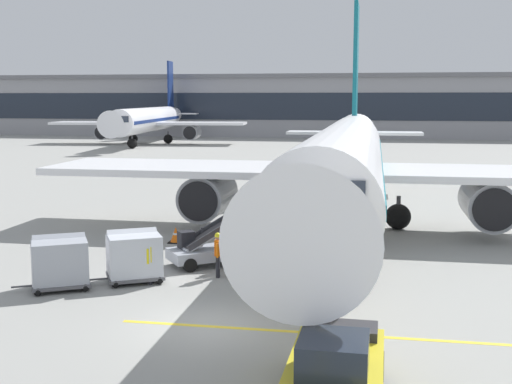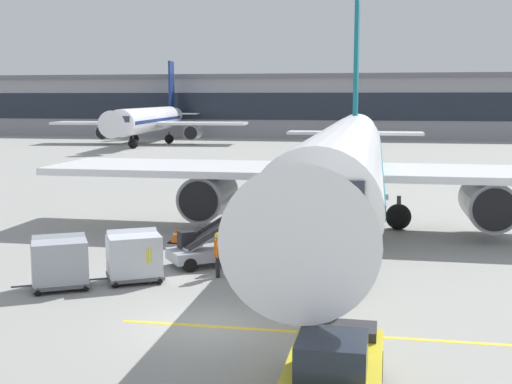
{
  "view_description": "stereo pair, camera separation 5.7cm",
  "coord_description": "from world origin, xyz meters",
  "px_view_note": "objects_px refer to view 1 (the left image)",
  "views": [
    {
      "loc": [
        4.8,
        -18.49,
        6.82
      ],
      "look_at": [
        0.0,
        8.41,
        2.9
      ],
      "focal_mm": 46.08,
      "sensor_mm": 36.0,
      "label": 1
    },
    {
      "loc": [
        4.86,
        -18.48,
        6.82
      ],
      "look_at": [
        0.0,
        8.41,
        2.9
      ],
      "focal_mm": 46.08,
      "sensor_mm": 36.0,
      "label": 2
    }
  ],
  "objects_px": {
    "belt_loader": "(216,243)",
    "baggage_cart_lead": "(134,255)",
    "parked_airplane": "(344,162)",
    "baggage_cart_second": "(60,261)",
    "ground_crew_wingwalker": "(151,258)",
    "safety_cone_engine_keepout": "(176,235)",
    "distant_airplane": "(149,120)",
    "ground_crew_marshaller": "(231,246)",
    "ground_crew_by_carts": "(132,254)",
    "pushback_tug": "(335,370)",
    "ground_crew_by_loader": "(218,252)"
  },
  "relations": [
    {
      "from": "baggage_cart_second",
      "to": "ground_crew_by_loader",
      "type": "height_order",
      "value": "baggage_cart_second"
    },
    {
      "from": "ground_crew_by_carts",
      "to": "ground_crew_by_loader",
      "type": "bearing_deg",
      "value": 17.18
    },
    {
      "from": "baggage_cart_second",
      "to": "ground_crew_marshaller",
      "type": "xyz_separation_m",
      "value": [
        5.53,
        3.59,
        -0.0
      ]
    },
    {
      "from": "parked_airplane",
      "to": "ground_crew_by_loader",
      "type": "relative_size",
      "value": 23.37
    },
    {
      "from": "parked_airplane",
      "to": "ground_crew_wingwalker",
      "type": "relative_size",
      "value": 23.37
    },
    {
      "from": "belt_loader",
      "to": "ground_crew_by_loader",
      "type": "distance_m",
      "value": 2.06
    },
    {
      "from": "baggage_cart_second",
      "to": "distant_airplane",
      "type": "height_order",
      "value": "distant_airplane"
    },
    {
      "from": "ground_crew_by_loader",
      "to": "safety_cone_engine_keepout",
      "type": "height_order",
      "value": "ground_crew_by_loader"
    },
    {
      "from": "baggage_cart_lead",
      "to": "pushback_tug",
      "type": "distance_m",
      "value": 11.91
    },
    {
      "from": "parked_airplane",
      "to": "baggage_cart_second",
      "type": "bearing_deg",
      "value": -127.69
    },
    {
      "from": "baggage_cart_lead",
      "to": "safety_cone_engine_keepout",
      "type": "xyz_separation_m",
      "value": [
        -0.42,
        6.63,
        -0.63
      ]
    },
    {
      "from": "ground_crew_marshaller",
      "to": "baggage_cart_second",
      "type": "bearing_deg",
      "value": -147.01
    },
    {
      "from": "belt_loader",
      "to": "safety_cone_engine_keepout",
      "type": "bearing_deg",
      "value": 128.39
    },
    {
      "from": "ground_crew_by_carts",
      "to": "baggage_cart_lead",
      "type": "bearing_deg",
      "value": -38.81
    },
    {
      "from": "belt_loader",
      "to": "ground_crew_by_carts",
      "type": "distance_m",
      "value": 3.9
    },
    {
      "from": "belt_loader",
      "to": "ground_crew_wingwalker",
      "type": "bearing_deg",
      "value": -116.61
    },
    {
      "from": "baggage_cart_lead",
      "to": "ground_crew_wingwalker",
      "type": "relative_size",
      "value": 1.59
    },
    {
      "from": "belt_loader",
      "to": "baggage_cart_lead",
      "type": "relative_size",
      "value": 1.79
    },
    {
      "from": "ground_crew_wingwalker",
      "to": "ground_crew_by_loader",
      "type": "bearing_deg",
      "value": 31.08
    },
    {
      "from": "baggage_cart_second",
      "to": "belt_loader",
      "type": "bearing_deg",
      "value": 43.32
    },
    {
      "from": "safety_cone_engine_keepout",
      "to": "distant_airplane",
      "type": "xyz_separation_m",
      "value": [
        -23.95,
        64.77,
        3.16
      ]
    },
    {
      "from": "ground_crew_by_loader",
      "to": "distant_airplane",
      "type": "distance_m",
      "value": 75.5
    },
    {
      "from": "ground_crew_wingwalker",
      "to": "distant_airplane",
      "type": "bearing_deg",
      "value": 109.32
    },
    {
      "from": "baggage_cart_second",
      "to": "ground_crew_by_loader",
      "type": "distance_m",
      "value": 5.8
    },
    {
      "from": "parked_airplane",
      "to": "ground_crew_wingwalker",
      "type": "bearing_deg",
      "value": -120.06
    },
    {
      "from": "ground_crew_marshaller",
      "to": "ground_crew_by_loader",
      "type": "bearing_deg",
      "value": -103.76
    },
    {
      "from": "safety_cone_engine_keepout",
      "to": "distant_airplane",
      "type": "bearing_deg",
      "value": 110.29
    },
    {
      "from": "baggage_cart_lead",
      "to": "pushback_tug",
      "type": "bearing_deg",
      "value": -47.72
    },
    {
      "from": "ground_crew_wingwalker",
      "to": "baggage_cart_second",
      "type": "bearing_deg",
      "value": -159.82
    },
    {
      "from": "baggage_cart_lead",
      "to": "distant_airplane",
      "type": "xyz_separation_m",
      "value": [
        -24.37,
        71.4,
        2.52
      ]
    },
    {
      "from": "belt_loader",
      "to": "baggage_cart_lead",
      "type": "xyz_separation_m",
      "value": [
        -2.42,
        -3.06,
        0.11
      ]
    },
    {
      "from": "ground_crew_marshaller",
      "to": "distant_airplane",
      "type": "distance_m",
      "value": 74.54
    },
    {
      "from": "ground_crew_by_loader",
      "to": "distant_airplane",
      "type": "xyz_separation_m",
      "value": [
        -27.33,
        70.34,
        2.52
      ]
    },
    {
      "from": "baggage_cart_lead",
      "to": "baggage_cart_second",
      "type": "xyz_separation_m",
      "value": [
        -2.29,
        -1.38,
        0.0
      ]
    },
    {
      "from": "pushback_tug",
      "to": "ground_crew_by_carts",
      "type": "distance_m",
      "value": 12.08
    },
    {
      "from": "distant_airplane",
      "to": "parked_airplane",
      "type": "bearing_deg",
      "value": -62.37
    },
    {
      "from": "ground_crew_by_carts",
      "to": "ground_crew_wingwalker",
      "type": "xyz_separation_m",
      "value": [
        0.89,
        -0.37,
        0.0
      ]
    },
    {
      "from": "belt_loader",
      "to": "pushback_tug",
      "type": "bearing_deg",
      "value": -64.77
    },
    {
      "from": "ground_crew_by_loader",
      "to": "safety_cone_engine_keepout",
      "type": "distance_m",
      "value": 6.54
    },
    {
      "from": "baggage_cart_lead",
      "to": "safety_cone_engine_keepout",
      "type": "bearing_deg",
      "value": 93.59
    },
    {
      "from": "baggage_cart_lead",
      "to": "pushback_tug",
      "type": "xyz_separation_m",
      "value": [
        8.01,
        -8.81,
        -0.17
      ]
    },
    {
      "from": "safety_cone_engine_keepout",
      "to": "ground_crew_by_loader",
      "type": "bearing_deg",
      "value": -58.73
    },
    {
      "from": "ground_crew_wingwalker",
      "to": "safety_cone_engine_keepout",
      "type": "xyz_separation_m",
      "value": [
        -1.17,
        6.9,
        -0.63
      ]
    },
    {
      "from": "pushback_tug",
      "to": "safety_cone_engine_keepout",
      "type": "height_order",
      "value": "pushback_tug"
    },
    {
      "from": "baggage_cart_lead",
      "to": "ground_crew_marshaller",
      "type": "relative_size",
      "value": 1.59
    },
    {
      "from": "ground_crew_wingwalker",
      "to": "distant_airplane",
      "type": "xyz_separation_m",
      "value": [
        -25.12,
        71.67,
        2.52
      ]
    },
    {
      "from": "safety_cone_engine_keepout",
      "to": "pushback_tug",
      "type": "bearing_deg",
      "value": -61.38
    },
    {
      "from": "parked_airplane",
      "to": "pushback_tug",
      "type": "height_order",
      "value": "parked_airplane"
    },
    {
      "from": "baggage_cart_second",
      "to": "ground_crew_marshaller",
      "type": "relative_size",
      "value": 1.59
    },
    {
      "from": "distant_airplane",
      "to": "baggage_cart_lead",
      "type": "bearing_deg",
      "value": -71.16
    }
  ]
}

